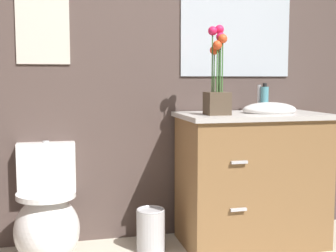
{
  "coord_description": "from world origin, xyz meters",
  "views": [
    {
      "loc": [
        -0.65,
        -1.44,
        1.08
      ],
      "look_at": [
        0.01,
        1.23,
        0.8
      ],
      "focal_mm": 48.75,
      "sensor_mm": 36.0,
      "label": 1
    }
  ],
  "objects_px": {
    "vanity_cabinet": "(252,177)",
    "soap_bottle": "(265,99)",
    "flower_vase": "(217,85)",
    "wall_poster": "(43,23)",
    "toilet": "(47,220)",
    "trash_bin": "(151,230)",
    "wall_mirror": "(236,26)"
  },
  "relations": [
    {
      "from": "vanity_cabinet",
      "to": "trash_bin",
      "type": "relative_size",
      "value": 3.83
    },
    {
      "from": "vanity_cabinet",
      "to": "toilet",
      "type": "bearing_deg",
      "value": 178.84
    },
    {
      "from": "wall_poster",
      "to": "vanity_cabinet",
      "type": "bearing_deg",
      "value": -12.74
    },
    {
      "from": "vanity_cabinet",
      "to": "wall_mirror",
      "type": "bearing_deg",
      "value": 90.53
    },
    {
      "from": "toilet",
      "to": "trash_bin",
      "type": "height_order",
      "value": "toilet"
    },
    {
      "from": "soap_bottle",
      "to": "wall_mirror",
      "type": "relative_size",
      "value": 0.24
    },
    {
      "from": "wall_poster",
      "to": "wall_mirror",
      "type": "height_order",
      "value": "wall_mirror"
    },
    {
      "from": "flower_vase",
      "to": "soap_bottle",
      "type": "height_order",
      "value": "flower_vase"
    },
    {
      "from": "wall_poster",
      "to": "toilet",
      "type": "bearing_deg",
      "value": -90.0
    },
    {
      "from": "toilet",
      "to": "vanity_cabinet",
      "type": "distance_m",
      "value": 1.32
    },
    {
      "from": "wall_poster",
      "to": "soap_bottle",
      "type": "bearing_deg",
      "value": -6.56
    },
    {
      "from": "toilet",
      "to": "trash_bin",
      "type": "bearing_deg",
      "value": -0.84
    },
    {
      "from": "vanity_cabinet",
      "to": "soap_bottle",
      "type": "height_order",
      "value": "soap_bottle"
    },
    {
      "from": "trash_bin",
      "to": "wall_mirror",
      "type": "distance_m",
      "value": 1.5
    },
    {
      "from": "wall_mirror",
      "to": "wall_poster",
      "type": "bearing_deg",
      "value": 180.0
    },
    {
      "from": "soap_bottle",
      "to": "flower_vase",
      "type": "bearing_deg",
      "value": -154.59
    },
    {
      "from": "trash_bin",
      "to": "wall_mirror",
      "type": "bearing_deg",
      "value": 22.51
    },
    {
      "from": "soap_bottle",
      "to": "wall_poster",
      "type": "bearing_deg",
      "value": 173.44
    },
    {
      "from": "toilet",
      "to": "wall_poster",
      "type": "bearing_deg",
      "value": 90.0
    },
    {
      "from": "flower_vase",
      "to": "trash_bin",
      "type": "height_order",
      "value": "flower_vase"
    },
    {
      "from": "trash_bin",
      "to": "wall_poster",
      "type": "height_order",
      "value": "wall_poster"
    },
    {
      "from": "vanity_cabinet",
      "to": "trash_bin",
      "type": "distance_m",
      "value": 0.74
    },
    {
      "from": "trash_bin",
      "to": "soap_bottle",
      "type": "bearing_deg",
      "value": 7.76
    },
    {
      "from": "flower_vase",
      "to": "trash_bin",
      "type": "bearing_deg",
      "value": 168.06
    },
    {
      "from": "vanity_cabinet",
      "to": "soap_bottle",
      "type": "bearing_deg",
      "value": 41.94
    },
    {
      "from": "vanity_cabinet",
      "to": "trash_bin",
      "type": "bearing_deg",
      "value": 178.53
    },
    {
      "from": "soap_bottle",
      "to": "trash_bin",
      "type": "bearing_deg",
      "value": -172.24
    },
    {
      "from": "vanity_cabinet",
      "to": "flower_vase",
      "type": "height_order",
      "value": "flower_vase"
    },
    {
      "from": "flower_vase",
      "to": "soap_bottle",
      "type": "distance_m",
      "value": 0.47
    },
    {
      "from": "flower_vase",
      "to": "wall_mirror",
      "type": "bearing_deg",
      "value": 53.6
    },
    {
      "from": "vanity_cabinet",
      "to": "wall_poster",
      "type": "distance_m",
      "value": 1.66
    },
    {
      "from": "toilet",
      "to": "flower_vase",
      "type": "xyz_separation_m",
      "value": [
        1.03,
        -0.09,
        0.8
      ]
    }
  ]
}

